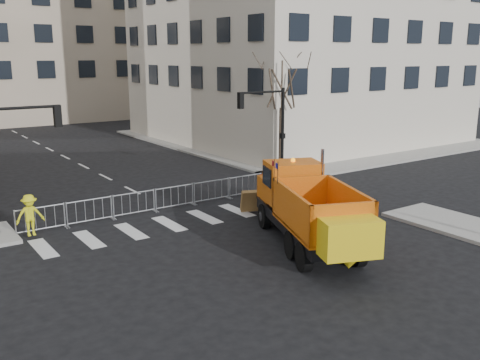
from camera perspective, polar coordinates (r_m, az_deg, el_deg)
ground at (r=19.88m, az=2.68°, el=-8.12°), size 120.00×120.00×0.00m
sidewalk_back at (r=26.76m, az=-8.43°, el=-2.46°), size 64.00×5.00×0.15m
traffic_light_right at (r=31.58m, az=4.56°, el=4.90°), size 0.18×0.18×5.40m
crowd_barriers at (r=25.54m, az=-9.07°, el=-2.13°), size 12.60×0.60×1.10m
street_tree at (r=32.66m, az=4.43°, el=7.03°), size 3.00×3.00×7.50m
plow_truck at (r=20.46m, az=7.40°, el=-2.89°), size 5.65×9.47×3.58m
cop_a at (r=24.39m, az=3.45°, el=-1.87°), size 0.77×0.65×1.80m
cop_b at (r=25.80m, az=3.69°, el=-0.78°), size 1.03×0.82×2.02m
cop_c at (r=23.40m, az=2.86°, el=-2.25°), size 1.08×1.24×2.00m
worker at (r=22.93m, az=-21.50°, el=-3.51°), size 1.10×0.65×1.69m
newspaper_box at (r=27.46m, az=2.63°, el=-0.58°), size 0.57×0.54×1.10m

